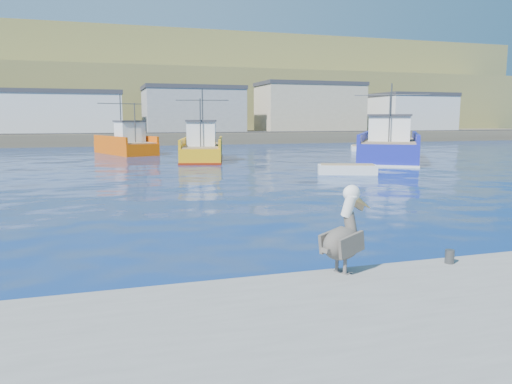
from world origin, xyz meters
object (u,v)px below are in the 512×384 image
(pelican, at_px, (344,236))
(boat_orange, at_px, (126,144))
(skiff_mid, at_px, (347,170))
(trawler_yellow_b, at_px, (202,149))
(skiff_far, at_px, (357,148))
(trawler_blue, at_px, (389,147))

(pelican, bearing_deg, boat_orange, 92.70)
(skiff_mid, height_order, pelican, pelican)
(trawler_yellow_b, distance_m, boat_orange, 11.94)
(trawler_yellow_b, xyz_separation_m, skiff_mid, (6.92, -13.74, -0.70))
(skiff_mid, distance_m, skiff_far, 25.55)
(trawler_yellow_b, xyz_separation_m, skiff_far, (19.67, 8.40, -0.72))
(boat_orange, distance_m, skiff_mid, 27.33)
(pelican, bearing_deg, skiff_mid, 62.28)
(skiff_mid, bearing_deg, trawler_blue, 45.26)
(trawler_blue, height_order, skiff_far, trawler_blue)
(skiff_far, height_order, pelican, pelican)
(trawler_yellow_b, bearing_deg, boat_orange, 119.93)
(trawler_blue, xyz_separation_m, skiff_far, (4.27, 13.58, -0.91))
(skiff_mid, xyz_separation_m, pelican, (-10.78, -20.52, 1.00))
(skiff_mid, relative_size, pelican, 2.26)
(trawler_yellow_b, height_order, skiff_mid, trawler_yellow_b)
(trawler_yellow_b, height_order, pelican, trawler_yellow_b)
(trawler_blue, relative_size, pelican, 7.78)
(trawler_yellow_b, bearing_deg, skiff_mid, -63.25)
(trawler_blue, relative_size, boat_orange, 1.42)
(trawler_blue, distance_m, pelican, 34.88)
(trawler_blue, relative_size, skiff_far, 3.75)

